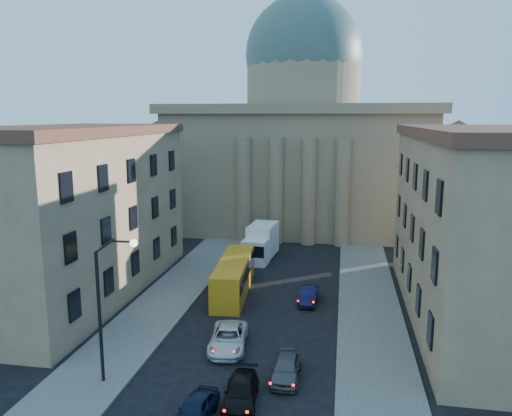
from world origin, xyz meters
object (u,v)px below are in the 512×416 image
at_px(car_left_near, 195,409).
at_px(box_truck, 261,243).
at_px(city_bus, 234,275).
at_px(street_lamp, 107,298).

height_order(car_left_near, box_truck, box_truck).
bearing_deg(car_left_near, city_bus, 103.69).
bearing_deg(car_left_near, street_lamp, 163.14).
bearing_deg(box_truck, car_left_near, -82.01).
xyz_separation_m(street_lamp, box_truck, (4.30, 27.40, -3.54)).
bearing_deg(street_lamp, box_truck, 81.08).
xyz_separation_m(street_lamp, city_bus, (3.75, 16.25, -3.66)).
distance_m(car_left_near, city_bus, 19.04).
bearing_deg(street_lamp, car_left_near, -24.01).
xyz_separation_m(car_left_near, box_truck, (-1.61, 30.03, 1.10)).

